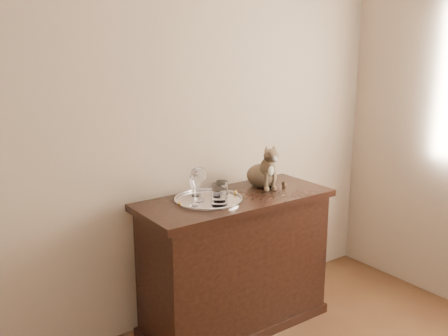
# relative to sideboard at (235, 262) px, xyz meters

# --- Properties ---
(wall_back) EXTENTS (4.00, 0.10, 2.70)m
(wall_back) POSITION_rel_sideboard_xyz_m (-0.60, 0.31, 0.93)
(wall_back) COLOR tan
(wall_back) RESTS_ON ground
(sideboard) EXTENTS (1.20, 0.50, 0.85)m
(sideboard) POSITION_rel_sideboard_xyz_m (0.00, 0.00, 0.00)
(sideboard) COLOR black
(sideboard) RESTS_ON ground
(tray) EXTENTS (0.40, 0.40, 0.01)m
(tray) POSITION_rel_sideboard_xyz_m (-0.18, 0.02, 0.43)
(tray) COLOR silver
(tray) RESTS_ON sideboard
(wine_glass_b) EXTENTS (0.06, 0.06, 0.17)m
(wine_glass_b) POSITION_rel_sideboard_xyz_m (-0.19, 0.14, 0.52)
(wine_glass_b) COLOR silver
(wine_glass_b) RESTS_ON tray
(wine_glass_c) EXTENTS (0.07, 0.07, 0.18)m
(wine_glass_c) POSITION_rel_sideboard_xyz_m (-0.29, -0.01, 0.52)
(wine_glass_c) COLOR white
(wine_glass_c) RESTS_ON tray
(wine_glass_d) EXTENTS (0.08, 0.08, 0.20)m
(wine_glass_d) POSITION_rel_sideboard_xyz_m (-0.22, 0.04, 0.53)
(wine_glass_d) COLOR silver
(wine_glass_d) RESTS_ON tray
(tumbler_a) EXTENTS (0.09, 0.09, 0.10)m
(tumbler_a) POSITION_rel_sideboard_xyz_m (-0.13, -0.01, 0.48)
(tumbler_a) COLOR white
(tumbler_a) RESTS_ON tray
(tumbler_b) EXTENTS (0.09, 0.09, 0.10)m
(tumbler_b) POSITION_rel_sideboard_xyz_m (-0.19, -0.10, 0.48)
(tumbler_b) COLOR white
(tumbler_b) RESTS_ON tray
(tumbler_c) EXTENTS (0.07, 0.07, 0.08)m
(tumbler_c) POSITION_rel_sideboard_xyz_m (-0.05, 0.06, 0.47)
(tumbler_c) COLOR white
(tumbler_c) RESTS_ON tray
(cat) EXTENTS (0.32, 0.31, 0.29)m
(cat) POSITION_rel_sideboard_xyz_m (0.27, 0.08, 0.57)
(cat) COLOR brown
(cat) RESTS_ON sideboard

